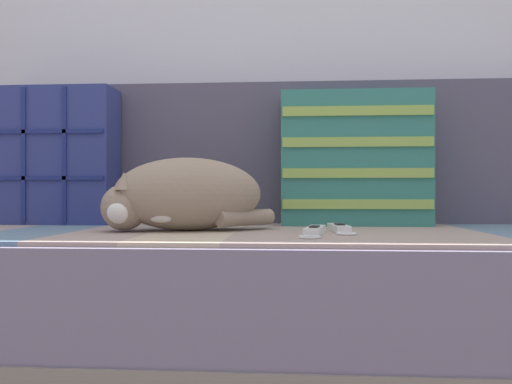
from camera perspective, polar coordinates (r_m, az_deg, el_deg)
The scene contains 7 objects.
couch at distance 1.37m, azimuth 2.44°, elevation -13.13°, with size 1.96×0.80×0.42m.
sofa_backrest at distance 1.67m, azimuth 2.75°, elevation 4.35°, with size 1.92×0.14×0.45m.
throw_pillow_quilted at distance 1.69m, azimuth -22.04°, elevation 3.80°, with size 0.38×0.14×0.42m.
throw_pillow_striped at distance 1.53m, azimuth 11.19°, elevation 3.72°, with size 0.44×0.14×0.40m.
sleeping_cat at distance 1.30m, azimuth -8.57°, elevation -0.48°, with size 0.43×0.28×0.19m.
game_remote_near at distance 1.27m, azimuth 9.52°, elevation -4.14°, with size 0.06×0.19×0.02m.
game_remote_far at distance 1.18m, azimuth 6.72°, elevation -4.46°, with size 0.07×0.20×0.02m.
Camera 1 is at (0.04, -1.18, 0.52)m, focal length 35.00 mm.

